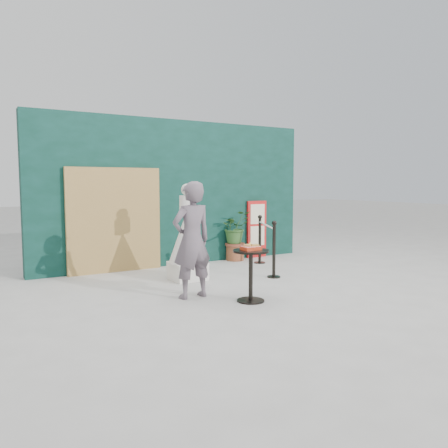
# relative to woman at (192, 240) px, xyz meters

# --- Properties ---
(ground) EXTENTS (60.00, 60.00, 0.00)m
(ground) POSITION_rel_woman_xyz_m (0.97, -0.48, -0.87)
(ground) COLOR #ADAAA5
(ground) RESTS_ON ground
(back_wall) EXTENTS (6.00, 0.30, 3.00)m
(back_wall) POSITION_rel_woman_xyz_m (0.97, 2.67, 0.63)
(back_wall) COLOR black
(back_wall) RESTS_ON ground
(bamboo_fence) EXTENTS (1.80, 0.08, 2.00)m
(bamboo_fence) POSITION_rel_woman_xyz_m (-0.43, 2.46, 0.13)
(bamboo_fence) COLOR tan
(bamboo_fence) RESTS_ON ground
(woman) EXTENTS (0.66, 0.47, 1.73)m
(woman) POSITION_rel_woman_xyz_m (0.00, 0.00, 0.00)
(woman) COLOR #63555D
(woman) RESTS_ON ground
(menu_board) EXTENTS (0.50, 0.07, 1.30)m
(menu_board) POSITION_rel_woman_xyz_m (2.87, 2.47, -0.22)
(menu_board) COLOR red
(menu_board) RESTS_ON ground
(statue) EXTENTS (0.66, 0.66, 1.70)m
(statue) POSITION_rel_woman_xyz_m (0.48, 1.15, -0.17)
(statue) COLOR white
(statue) RESTS_ON ground
(cafe_table) EXTENTS (0.52, 0.52, 0.75)m
(cafe_table) POSITION_rel_woman_xyz_m (0.64, -0.61, -0.37)
(cafe_table) COLOR black
(cafe_table) RESTS_ON ground
(food_basket) EXTENTS (0.26, 0.19, 0.11)m
(food_basket) POSITION_rel_woman_xyz_m (0.64, -0.61, -0.08)
(food_basket) COLOR red
(food_basket) RESTS_ON cafe_table
(planter) EXTENTS (0.65, 0.56, 1.10)m
(planter) POSITION_rel_woman_xyz_m (2.22, 2.38, -0.23)
(planter) COLOR brown
(planter) RESTS_ON ground
(stanchion_barrier) EXTENTS (0.84, 1.54, 1.03)m
(stanchion_barrier) POSITION_rel_woman_xyz_m (2.20, 1.17, -0.37)
(stanchion_barrier) COLOR black
(stanchion_barrier) RESTS_ON ground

